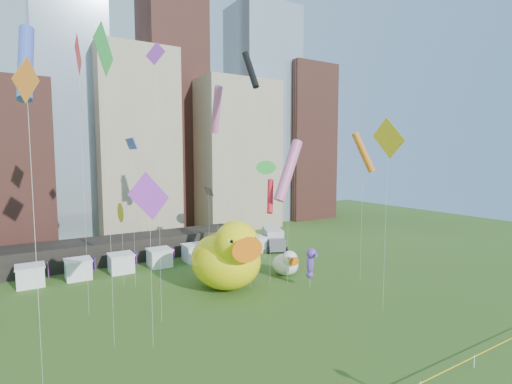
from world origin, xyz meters
TOP-DOWN VIEW (x-y plane):
  - skyline at (2.25, 61.06)m, footprint 101.00×23.00m
  - crane_right at (30.89, 64.00)m, footprint 23.00×1.00m
  - pavilion at (-4.00, 42.00)m, footprint 38.00×6.00m
  - vendor_tents at (1.02, 36.00)m, footprint 33.24×2.80m
  - big_duck at (4.71, 23.23)m, footprint 8.13×10.64m
  - small_duck at (13.16, 23.88)m, footprint 3.67×4.53m
  - seahorse_green at (4.83, 22.72)m, footprint 1.74×2.02m
  - seahorse_purple at (12.84, 18.82)m, footprint 1.21×1.50m
  - box_truck at (19.83, 36.53)m, footprint 5.28×7.70m
  - kite_0 at (9.77, 22.43)m, footprint 1.90×2.25m
  - kite_1 at (11.48, 21.30)m, footprint 4.33×2.02m
  - kite_2 at (6.79, 21.79)m, footprint 1.12×2.47m
  - kite_3 at (-8.81, 16.55)m, footprint 1.99×3.29m
  - kite_4 at (14.45, 10.01)m, footprint 0.19×3.81m
  - kite_5 at (-13.56, 25.44)m, footprint 1.93×4.31m
  - kite_6 at (19.41, 17.56)m, footprint 2.68×2.36m
  - kite_7 at (-4.30, 18.77)m, footprint 1.29×1.39m
  - kite_8 at (-9.59, 23.83)m, footprint 0.97×3.43m
  - kite_9 at (5.94, 28.32)m, footprint 1.60×3.39m
  - kite_10 at (6.74, 32.55)m, footprint 0.97×3.21m
  - kite_11 at (15.25, 31.79)m, footprint 1.91×0.80m
  - kite_12 at (-4.88, 30.64)m, footprint 0.30×2.21m
  - kite_13 at (-3.94, 29.19)m, footprint 0.70×4.01m
  - kite_14 at (-13.90, 12.11)m, footprint 1.46×2.33m
  - kite_15 at (-6.32, 14.59)m, footprint 3.47×1.26m

SIDE VIEW (x-z plane):
  - vendor_tents at x=1.02m, z-range -0.09..2.31m
  - small_duck at x=13.16m, z-range -0.14..3.17m
  - box_truck at x=19.83m, z-range 0.04..3.13m
  - pavilion at x=-4.00m, z-range 0.00..3.20m
  - seahorse_purple at x=12.84m, z-range 0.84..5.39m
  - big_duck at x=4.71m, z-range -0.33..7.71m
  - seahorse_green at x=4.83m, z-range 1.24..7.29m
  - kite_12 at x=-4.88m, z-range 3.66..13.20m
  - kite_10 at x=6.74m, z-range 4.78..15.37m
  - kite_0 at x=9.77m, z-range 4.12..16.28m
  - kite_15 at x=-6.32m, z-range 4.89..18.53m
  - kite_11 at x=15.25m, z-range 6.07..20.20m
  - kite_1 at x=11.48m, z-range 4.80..21.51m
  - kite_6 at x=19.41m, z-range 6.41..23.98m
  - kite_13 at x=-3.94m, z-range 7.70..24.42m
  - kite_4 at x=14.45m, z-range 7.10..25.43m
  - kite_14 at x=-13.90m, z-range 8.46..28.93m
  - kite_9 at x=5.94m, z-range 8.74..31.80m
  - skyline at x=2.25m, z-range -12.56..55.44m
  - kite_7 at x=-4.30m, z-range 9.98..34.23m
  - kite_3 at x=-8.81m, z-range 10.02..34.48m
  - kite_5 at x=-13.56m, z-range 9.60..35.91m
  - kite_8 at x=-9.59m, z-range 10.56..35.97m
  - kite_2 at x=6.79m, z-range 10.86..36.70m
  - crane_right at x=30.89m, z-range 8.90..84.90m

